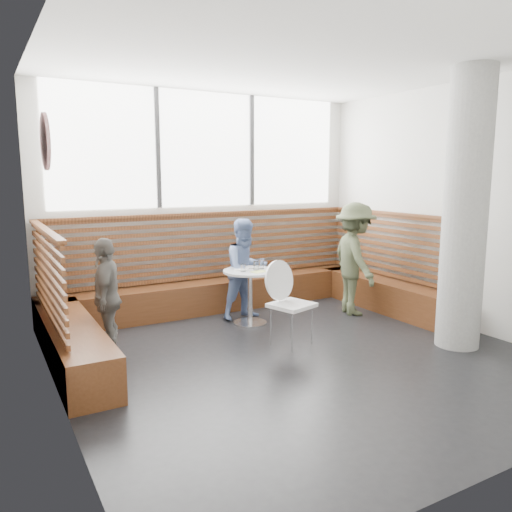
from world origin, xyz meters
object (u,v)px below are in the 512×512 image
cafe_chair (288,295)px  child_left (107,297)px  child_back (246,269)px  concrete_column (465,211)px  adult_man (355,259)px  cafe_table (250,285)px

cafe_chair → child_left: child_left is taller
child_back → concrete_column: bearing=-59.7°
child_left → adult_man: bearing=109.9°
adult_man → child_left: 3.53m
cafe_table → child_back: bearing=73.2°
adult_man → child_back: adult_man is taller
adult_man → child_left: (-3.53, 0.03, -0.15)m
cafe_table → child_back: child_back is taller
concrete_column → cafe_chair: bearing=148.7°
adult_man → cafe_table: bearing=96.7°
cafe_table → cafe_chair: (0.01, -0.92, 0.06)m
child_back → child_left: (-2.04, -0.53, -0.04)m
concrete_column → child_left: size_ratio=2.40×
cafe_table → adult_man: adult_man is taller
concrete_column → cafe_table: bearing=131.4°
cafe_table → cafe_chair: bearing=-89.2°
concrete_column → cafe_chair: size_ratio=3.19×
concrete_column → cafe_table: size_ratio=4.29×
cafe_table → child_left: size_ratio=0.56×
cafe_table → cafe_chair: 0.92m
concrete_column → cafe_table: (-1.73, 1.97, -1.07)m
cafe_chair → child_back: bearing=69.7°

